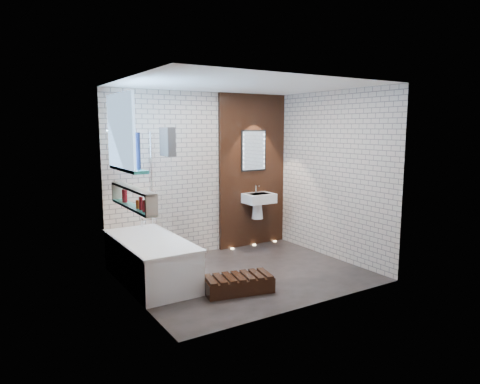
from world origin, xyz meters
TOP-DOWN VIEW (x-y plane):
  - ground at (0.00, 0.00)m, footprint 3.20×3.20m
  - room_shell at (0.00, 0.00)m, footprint 3.24×3.20m
  - walnut_panel at (0.95, 1.27)m, footprint 1.30×0.06m
  - clerestory_window at (-1.57, 0.35)m, footprint 0.18×1.00m
  - display_niche at (-1.53, 0.15)m, footprint 0.14×1.30m
  - bathtub at (-1.22, 0.45)m, footprint 0.79×1.74m
  - bath_screen at (-0.87, 0.89)m, footprint 0.01×0.78m
  - towel at (-0.87, 0.61)m, footprint 0.11×0.30m
  - shower_head at (-1.30, 0.95)m, footprint 0.18×0.18m
  - washbasin at (0.95, 1.07)m, footprint 0.50×0.36m
  - led_mirror at (0.95, 1.23)m, footprint 0.50×0.02m
  - walnut_step at (-0.44, -0.51)m, footprint 0.91×0.55m
  - niche_bottles at (-1.53, 0.09)m, footprint 0.07×0.81m
  - sill_vases at (-1.50, 0.27)m, footprint 0.20×0.50m
  - floor_uplights at (0.95, 1.20)m, footprint 0.96×0.06m

SIDE VIEW (x-z plane):
  - ground at x=0.00m, z-range 0.00..0.00m
  - floor_uplights at x=0.95m, z-range 0.00..0.01m
  - walnut_step at x=-0.44m, z-range 0.00..0.19m
  - bathtub at x=-1.22m, z-range -0.06..0.64m
  - washbasin at x=0.95m, z-range 0.50..1.08m
  - niche_bottles at x=-1.53m, z-range 1.09..1.26m
  - display_niche at x=-1.53m, z-range 1.07..1.33m
  - bath_screen at x=-0.87m, z-range 0.58..1.98m
  - walnut_panel at x=0.95m, z-range 0.00..2.60m
  - room_shell at x=0.00m, z-range 0.00..2.60m
  - led_mirror at x=0.95m, z-range 1.30..2.00m
  - sill_vases at x=-1.50m, z-range 1.48..1.91m
  - towel at x=-0.87m, z-range 1.65..2.05m
  - clerestory_window at x=-1.57m, z-range 1.43..2.37m
  - shower_head at x=-1.30m, z-range 1.99..2.01m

